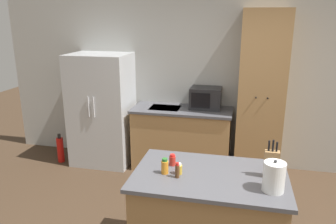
# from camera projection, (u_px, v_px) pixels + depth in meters

# --- Properties ---
(wall_back) EXTENTS (7.20, 0.06, 2.60)m
(wall_back) POSITION_uv_depth(u_px,v_px,m) (231.00, 82.00, 4.85)
(wall_back) COLOR #B2B2AD
(wall_back) RESTS_ON ground_plane
(refrigerator) EXTENTS (0.89, 0.71, 1.71)m
(refrigerator) POSITION_uv_depth(u_px,v_px,m) (102.00, 110.00, 5.03)
(refrigerator) COLOR #B7BABC
(refrigerator) RESTS_ON ground_plane
(back_counter) EXTENTS (1.46, 0.63, 0.93)m
(back_counter) POSITION_uv_depth(u_px,v_px,m) (182.00, 138.00, 4.92)
(back_counter) COLOR #9E7547
(back_counter) RESTS_ON ground_plane
(pantry_cabinet) EXTENTS (0.61, 0.56, 2.34)m
(pantry_cabinet) POSITION_uv_depth(u_px,v_px,m) (261.00, 96.00, 4.52)
(pantry_cabinet) COLOR #9E7547
(pantry_cabinet) RESTS_ON ground_plane
(kitchen_island) EXTENTS (1.30, 0.83, 0.94)m
(kitchen_island) POSITION_uv_depth(u_px,v_px,m) (208.00, 222.00, 2.92)
(kitchen_island) COLOR #9E7547
(kitchen_island) RESTS_ON ground_plane
(microwave) EXTENTS (0.45, 0.35, 0.31)m
(microwave) POSITION_uv_depth(u_px,v_px,m) (206.00, 98.00, 4.78)
(microwave) COLOR #232326
(microwave) RESTS_ON back_counter
(knife_block) EXTENTS (0.12, 0.06, 0.33)m
(knife_block) POSITION_uv_depth(u_px,v_px,m) (271.00, 164.00, 2.70)
(knife_block) COLOR #9E7547
(knife_block) RESTS_ON kitchen_island
(spice_bottle_tall_dark) EXTENTS (0.06, 0.06, 0.10)m
(spice_bottle_tall_dark) POSITION_uv_depth(u_px,v_px,m) (179.00, 169.00, 2.78)
(spice_bottle_tall_dark) COLOR gold
(spice_bottle_tall_dark) RESTS_ON kitchen_island
(spice_bottle_short_red) EXTENTS (0.06, 0.06, 0.10)m
(spice_bottle_short_red) POSITION_uv_depth(u_px,v_px,m) (172.00, 160.00, 2.94)
(spice_bottle_short_red) COLOR #B2281E
(spice_bottle_short_red) RESTS_ON kitchen_island
(spice_bottle_amber_oil) EXTENTS (0.06, 0.06, 0.14)m
(spice_bottle_amber_oil) POSITION_uv_depth(u_px,v_px,m) (165.00, 166.00, 2.78)
(spice_bottle_amber_oil) COLOR orange
(spice_bottle_amber_oil) RESTS_ON kitchen_island
(spice_bottle_green_herb) EXTENTS (0.04, 0.04, 0.13)m
(spice_bottle_green_herb) POSITION_uv_depth(u_px,v_px,m) (177.00, 171.00, 2.71)
(spice_bottle_green_herb) COLOR #563319
(spice_bottle_green_herb) RESTS_ON kitchen_island
(kettle) EXTENTS (0.17, 0.17, 0.26)m
(kettle) POSITION_uv_depth(u_px,v_px,m) (274.00, 177.00, 2.49)
(kettle) COLOR white
(kettle) RESTS_ON kitchen_island
(fire_extinguisher) EXTENTS (0.10, 0.10, 0.47)m
(fire_extinguisher) POSITION_uv_depth(u_px,v_px,m) (60.00, 149.00, 5.18)
(fire_extinguisher) COLOR red
(fire_extinguisher) RESTS_ON ground_plane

